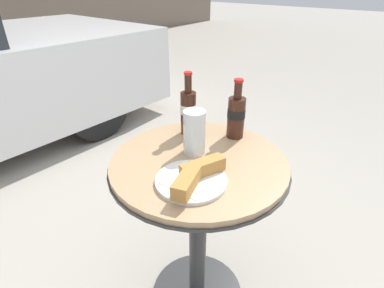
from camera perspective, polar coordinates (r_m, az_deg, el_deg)
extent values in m
cylinder|color=#333333|center=(1.27, 1.11, -17.17)|extent=(0.07, 0.07, 0.70)
cylinder|color=#333333|center=(1.05, 1.29, -4.10)|extent=(0.62, 0.62, 0.01)
cylinder|color=tan|center=(1.04, 1.30, -3.41)|extent=(0.61, 0.61, 0.02)
cylinder|color=#3D1E14|center=(1.16, 8.38, 4.94)|extent=(0.07, 0.07, 0.16)
cylinder|color=black|center=(1.15, 8.45, 5.80)|extent=(0.07, 0.07, 0.03)
cylinder|color=#3D1E14|center=(1.12, 8.79, 10.09)|extent=(0.03, 0.03, 0.06)
cylinder|color=red|center=(1.11, 8.94, 11.87)|extent=(0.03, 0.03, 0.01)
cylinder|color=#3D1E14|center=(1.17, -0.70, 5.83)|extent=(0.06, 0.06, 0.17)
cylinder|color=silver|center=(1.16, -0.71, 6.76)|extent=(0.06, 0.06, 0.04)
cylinder|color=#3D1E14|center=(1.13, -0.74, 11.40)|extent=(0.03, 0.03, 0.07)
cylinder|color=red|center=(1.12, -0.75, 13.31)|extent=(0.03, 0.03, 0.01)
cylinder|color=silver|center=(1.05, 0.45, 1.38)|extent=(0.07, 0.07, 0.12)
cylinder|color=silver|center=(1.04, 0.46, 2.24)|extent=(0.08, 0.08, 0.16)
cylinder|color=white|center=(0.92, -0.16, -6.98)|extent=(0.22, 0.22, 0.01)
cube|color=white|center=(0.92, -0.16, -6.63)|extent=(0.16, 0.16, 0.00)
cube|color=#B77F3D|center=(0.86, -1.06, -7.37)|extent=(0.14, 0.09, 0.05)
cube|color=#B77F3D|center=(0.93, 2.06, -4.46)|extent=(0.15, 0.09, 0.04)
cylinder|color=black|center=(4.16, -30.51, 11.62)|extent=(0.61, 0.21, 0.61)
cylinder|color=black|center=(2.79, -18.21, 7.10)|extent=(0.61, 0.21, 0.61)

